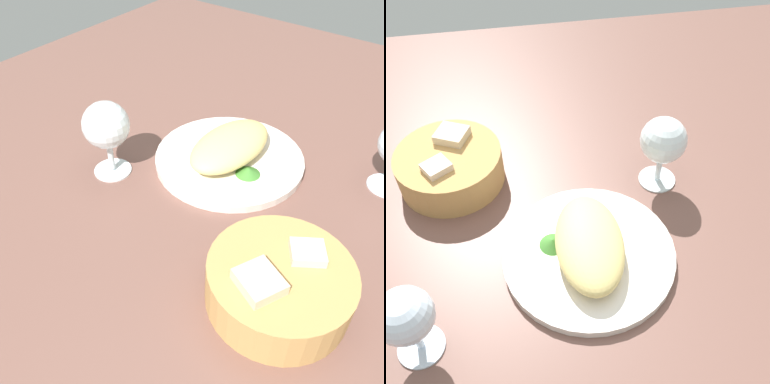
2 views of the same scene
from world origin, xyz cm
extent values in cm
cube|color=brown|center=(0.00, 0.00, -1.00)|extent=(140.00, 140.00, 2.00)
cylinder|color=white|center=(-1.55, -1.52, 0.70)|extent=(25.94, 25.94, 1.40)
ellipsoid|color=#E4CA77|center=(-1.55, -1.52, 3.65)|extent=(18.54, 10.89, 4.49)
cone|color=#3C7B2C|center=(0.73, 3.65, 2.01)|extent=(4.19, 4.19, 1.23)
cylinder|color=tan|center=(18.66, 18.81, 3.05)|extent=(17.89, 17.89, 6.10)
cube|color=beige|center=(22.43, 17.84, 5.15)|extent=(6.24, 6.48, 5.03)
cube|color=beige|center=(15.10, 20.24, 5.30)|extent=(5.32, 5.43, 4.09)
cylinder|color=silver|center=(12.49, -16.22, 0.30)|extent=(6.39, 6.39, 0.60)
cylinder|color=silver|center=(12.49, -16.22, 3.00)|extent=(1.00, 1.00, 4.80)
sphere|color=silver|center=(12.49, -16.22, 9.24)|extent=(7.68, 7.68, 7.68)
camera|label=1|loc=(49.73, 29.11, 45.46)|focal=39.45mm
camera|label=2|loc=(-41.82, 7.14, 60.04)|focal=44.45mm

